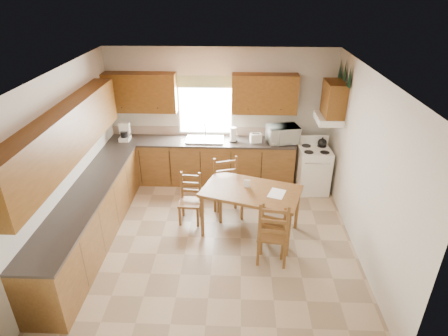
{
  "coord_description": "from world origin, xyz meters",
  "views": [
    {
      "loc": [
        0.36,
        -4.99,
        3.86
      ],
      "look_at": [
        0.15,
        0.3,
        1.15
      ],
      "focal_mm": 30.0,
      "sensor_mm": 36.0,
      "label": 1
    }
  ],
  "objects_px": {
    "stove": "(313,170)",
    "chair_near_left": "(275,226)",
    "chair_near_right": "(273,230)",
    "chair_far_right": "(228,190)",
    "chair_far_left": "(190,199)",
    "dining_table": "(250,211)",
    "microwave": "(283,134)"
  },
  "relations": [
    {
      "from": "chair_far_left",
      "to": "chair_near_left",
      "type": "bearing_deg",
      "value": -24.98
    },
    {
      "from": "chair_far_left",
      "to": "chair_near_right",
      "type": "bearing_deg",
      "value": -31.49
    },
    {
      "from": "stove",
      "to": "chair_near_right",
      "type": "height_order",
      "value": "chair_near_right"
    },
    {
      "from": "dining_table",
      "to": "chair_far_left",
      "type": "bearing_deg",
      "value": -177.08
    },
    {
      "from": "dining_table",
      "to": "chair_near_right",
      "type": "bearing_deg",
      "value": -46.68
    },
    {
      "from": "chair_near_left",
      "to": "chair_far_right",
      "type": "height_order",
      "value": "chair_far_right"
    },
    {
      "from": "chair_near_left",
      "to": "chair_near_right",
      "type": "height_order",
      "value": "chair_near_right"
    },
    {
      "from": "microwave",
      "to": "dining_table",
      "type": "xyz_separation_m",
      "value": [
        -0.66,
        -1.74,
        -0.68
      ]
    },
    {
      "from": "dining_table",
      "to": "chair_far_right",
      "type": "bearing_deg",
      "value": 146.49
    },
    {
      "from": "microwave",
      "to": "chair_far_right",
      "type": "distance_m",
      "value": 1.73
    },
    {
      "from": "chair_near_right",
      "to": "dining_table",
      "type": "bearing_deg",
      "value": -56.47
    },
    {
      "from": "chair_far_left",
      "to": "stove",
      "type": "bearing_deg",
      "value": 30.53
    },
    {
      "from": "chair_far_left",
      "to": "chair_far_right",
      "type": "bearing_deg",
      "value": 19.83
    },
    {
      "from": "chair_near_left",
      "to": "chair_near_right",
      "type": "xyz_separation_m",
      "value": [
        -0.05,
        -0.19,
        0.07
      ]
    },
    {
      "from": "stove",
      "to": "chair_near_right",
      "type": "bearing_deg",
      "value": -116.77
    },
    {
      "from": "dining_table",
      "to": "chair_far_right",
      "type": "xyz_separation_m",
      "value": [
        -0.38,
        0.47,
        0.13
      ]
    },
    {
      "from": "dining_table",
      "to": "chair_near_left",
      "type": "bearing_deg",
      "value": -34.92
    },
    {
      "from": "chair_near_right",
      "to": "chair_far_left",
      "type": "height_order",
      "value": "chair_near_right"
    },
    {
      "from": "stove",
      "to": "microwave",
      "type": "xyz_separation_m",
      "value": [
        -0.61,
        0.27,
        0.65
      ]
    },
    {
      "from": "microwave",
      "to": "chair_far_right",
      "type": "height_order",
      "value": "microwave"
    },
    {
      "from": "microwave",
      "to": "chair_near_right",
      "type": "relative_size",
      "value": 0.52
    },
    {
      "from": "microwave",
      "to": "chair_near_right",
      "type": "distance_m",
      "value": 2.49
    },
    {
      "from": "stove",
      "to": "chair_near_left",
      "type": "distance_m",
      "value": 2.15
    },
    {
      "from": "chair_near_left",
      "to": "chair_far_left",
      "type": "distance_m",
      "value": 1.59
    },
    {
      "from": "chair_near_left",
      "to": "chair_far_left",
      "type": "height_order",
      "value": "chair_near_left"
    },
    {
      "from": "chair_near_left",
      "to": "chair_far_right",
      "type": "bearing_deg",
      "value": -33.41
    },
    {
      "from": "dining_table",
      "to": "stove",
      "type": "bearing_deg",
      "value": 66.85
    },
    {
      "from": "chair_near_right",
      "to": "chair_far_right",
      "type": "relative_size",
      "value": 1.0
    },
    {
      "from": "microwave",
      "to": "chair_near_left",
      "type": "height_order",
      "value": "microwave"
    },
    {
      "from": "chair_near_left",
      "to": "chair_far_left",
      "type": "relative_size",
      "value": 1.05
    },
    {
      "from": "stove",
      "to": "microwave",
      "type": "height_order",
      "value": "microwave"
    },
    {
      "from": "microwave",
      "to": "dining_table",
      "type": "relative_size",
      "value": 0.36
    }
  ]
}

